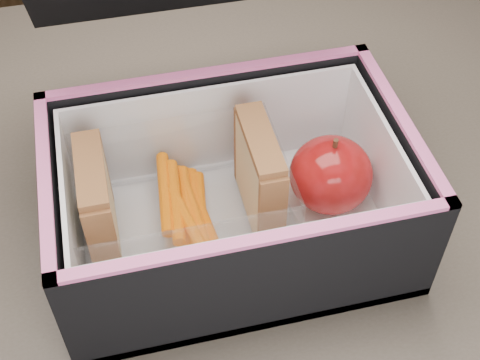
% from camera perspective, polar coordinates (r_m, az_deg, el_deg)
% --- Properties ---
extents(kitchen_table, '(1.20, 0.80, 0.75)m').
position_cam_1_polar(kitchen_table, '(0.73, 3.85, -5.77)').
color(kitchen_table, '#64584D').
rests_on(kitchen_table, ground).
extents(lunch_bag, '(0.30, 0.32, 0.28)m').
position_cam_1_polar(lunch_bag, '(0.58, -0.86, -0.41)').
color(lunch_bag, black).
rests_on(lunch_bag, kitchen_table).
extents(plastic_tub, '(0.18, 0.13, 0.08)m').
position_cam_1_polar(plastic_tub, '(0.59, -5.04, -1.63)').
color(plastic_tub, white).
rests_on(plastic_tub, lunch_bag).
extents(sandwich_left, '(0.02, 0.08, 0.09)m').
position_cam_1_polar(sandwich_left, '(0.58, -12.01, -2.03)').
color(sandwich_left, beige).
rests_on(sandwich_left, plastic_tub).
extents(sandwich_right, '(0.02, 0.09, 0.10)m').
position_cam_1_polar(sandwich_right, '(0.59, 1.66, 0.41)').
color(sandwich_right, beige).
rests_on(sandwich_right, plastic_tub).
extents(carrot_sticks, '(0.05, 0.14, 0.03)m').
position_cam_1_polar(carrot_sticks, '(0.60, -4.48, -2.64)').
color(carrot_sticks, orange).
rests_on(carrot_sticks, plastic_tub).
extents(paper_napkin, '(0.09, 0.09, 0.01)m').
position_cam_1_polar(paper_napkin, '(0.64, 7.49, -1.57)').
color(paper_napkin, white).
rests_on(paper_napkin, lunch_bag).
extents(red_apple, '(0.09, 0.09, 0.08)m').
position_cam_1_polar(red_apple, '(0.60, 7.76, 0.46)').
color(red_apple, maroon).
rests_on(red_apple, paper_napkin).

